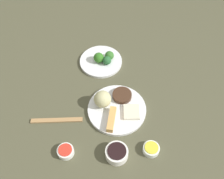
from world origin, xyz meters
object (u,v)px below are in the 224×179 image
Objects in this scene: main_plate at (117,109)px; broccoli_plate at (101,61)px; soy_sauce_bowl at (117,153)px; sauce_ramekin_sweet_and_sour at (66,151)px; sauce_ramekin_hot_mustard at (151,149)px; chopsticks_pair at (57,120)px.

broccoli_plate is at bearing -158.56° from main_plate.
soy_sauce_bowl is 1.37× the size of sauce_ramekin_sweet_and_sour.
sauce_ramekin_hot_mustard is (-0.05, 0.34, 0.00)m from sauce_ramekin_sweet_and_sour.
broccoli_plate is 0.39m from chopsticks_pair.
main_plate is 0.27m from chopsticks_pair.
broccoli_plate is at bearing 158.08° from chopsticks_pair.
main_plate is at bearing -174.56° from soy_sauce_bowl.
main_plate is 3.89× the size of sauce_ramekin_sweet_and_sour.
broccoli_plate is 0.96× the size of chopsticks_pair.
main_plate reaches higher than chopsticks_pair.
sauce_ramekin_hot_mustard is at bearing 104.57° from soy_sauce_bowl.
soy_sauce_bowl is at bearing 5.44° from main_plate.
soy_sauce_bowl is 0.31m from chopsticks_pair.
sauce_ramekin_hot_mustard is at bearing 41.38° from main_plate.
main_plate is 1.16× the size of chopsticks_pair.
sauce_ramekin_hot_mustard is (0.46, 0.27, 0.01)m from broccoli_plate.
sauce_ramekin_hot_mustard is at bearing 97.90° from sauce_ramekin_sweet_and_sour.
sauce_ramekin_sweet_and_sour is (0.01, -0.21, -0.01)m from soy_sauce_bowl.
sauce_ramekin_sweet_and_sour and sauce_ramekin_hot_mustard have the same top height.
sauce_ramekin_sweet_and_sour is at bearing -39.40° from main_plate.
sauce_ramekin_hot_mustard reaches higher than broccoli_plate.
main_plate is 0.21m from soy_sauce_bowl.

